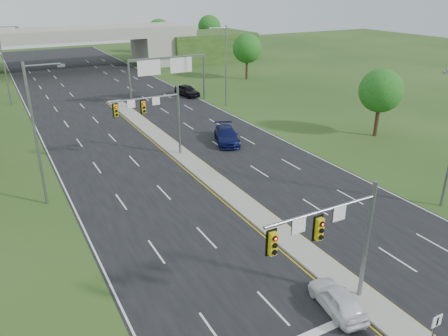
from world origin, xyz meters
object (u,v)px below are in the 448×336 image
signal_mast_far (157,112)px  car_far_b (227,135)px  sign_gantry (167,67)px  overpass (72,52)px  keep_right_sign (435,327)px  signal_mast_near (337,234)px  car_white (337,299)px  car_far_c (187,90)px

signal_mast_far → car_far_b: signal_mast_far is taller
sign_gantry → overpass: 35.75m
keep_right_sign → sign_gantry: 50.04m
signal_mast_far → overpass: bearing=87.6°
sign_gantry → overpass: bearing=100.8°
signal_mast_far → sign_gantry: signal_mast_far is taller
signal_mast_far → overpass: 55.13m
overpass → signal_mast_far: bearing=-92.4°
signal_mast_near → car_white: 4.06m
signal_mast_near → signal_mast_far: bearing=90.0°
signal_mast_near → overpass: size_ratio=0.09×
sign_gantry → car_far_b: sign_gantry is taller
signal_mast_near → signal_mast_far: (0.00, 25.00, 0.00)m
signal_mast_near → car_white: bearing=-15.0°
keep_right_sign → signal_mast_near: bearing=116.9°
signal_mast_near → car_far_c: 49.99m
sign_gantry → car_far_c: bearing=35.3°
car_far_b → car_far_c: size_ratio=1.13×
signal_mast_far → overpass: size_ratio=0.09×
signal_mast_near → car_far_b: 27.51m
signal_mast_near → keep_right_sign: bearing=-63.1°
signal_mast_near → sign_gantry: bearing=78.8°
overpass → car_far_c: size_ratio=15.95×
overpass → car_white: size_ratio=20.37×
car_far_b → signal_mast_far: bearing=-153.1°
sign_gantry → car_far_b: 19.52m
overpass → car_far_b: 54.47m
overpass → car_far_c: overpass is taller
keep_right_sign → car_white: (-1.81, 4.33, -0.83)m
overpass → car_far_c: 33.97m
car_far_b → car_far_c: (5.11, 22.06, 0.03)m
signal_mast_near → car_white: size_ratio=1.78×
sign_gantry → signal_mast_near: bearing=-101.2°
keep_right_sign → car_white: bearing=112.7°
signal_mast_near → car_far_c: signal_mast_near is taller
car_far_c → car_white: bearing=-114.1°
car_far_b → keep_right_sign: bearing=-81.0°
car_white → keep_right_sign: bearing=121.5°
signal_mast_far → sign_gantry: bearing=65.9°
signal_mast_far → car_far_c: signal_mast_far is taller
signal_mast_far → car_far_c: bearing=60.1°
keep_right_sign → car_far_c: bearing=78.2°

